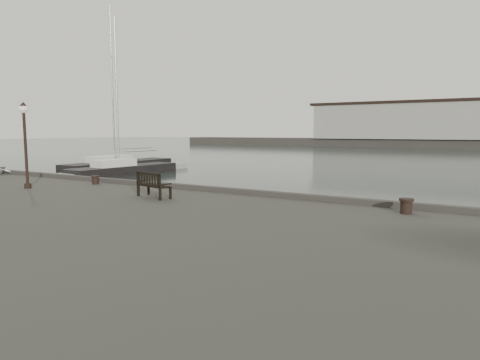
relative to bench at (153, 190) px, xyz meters
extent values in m
plane|color=black|center=(1.32, 2.33, -1.82)|extent=(400.00, 400.00, 0.00)
cube|color=#A09C94|center=(-18.68, 12.33, -1.57)|extent=(2.00, 24.00, 0.50)
cube|color=#383530|center=(1.32, 94.33, -0.82)|extent=(140.00, 8.00, 2.00)
cube|color=#A09C94|center=(-6.68, 94.33, 4.18)|extent=(46.00, 9.00, 8.00)
cube|color=black|center=(-6.68, 94.33, 8.48)|extent=(48.00, 9.50, 0.60)
cube|color=black|center=(0.01, 0.02, 0.13)|extent=(1.51, 0.84, 0.04)
cube|color=black|center=(-0.05, -0.18, 0.34)|extent=(1.39, 0.42, 0.43)
cube|color=black|center=(0.01, 0.02, -0.07)|extent=(1.40, 0.75, 0.39)
cylinder|color=black|center=(-4.56, 1.46, -0.08)|extent=(0.36, 0.36, 0.37)
cylinder|color=black|center=(7.71, 1.39, -0.06)|extent=(0.51, 0.51, 0.41)
cylinder|color=black|center=(-5.79, -0.76, 1.21)|extent=(0.11, 0.11, 2.95)
cylinder|color=black|center=(-5.79, -0.76, -0.17)|extent=(0.25, 0.25, 0.18)
sphere|color=silver|center=(-5.79, -0.76, 2.78)|extent=(0.33, 0.33, 0.33)
cone|color=black|center=(-5.79, -0.76, 2.96)|extent=(0.28, 0.28, 0.17)
cube|color=black|center=(-22.44, 19.56, -1.72)|extent=(2.81, 12.53, 1.40)
cube|color=silver|center=(-22.44, 19.56, -0.72)|extent=(1.83, 4.39, 0.60)
cylinder|color=#B2B5B7|center=(-22.44, 19.56, 6.37)|extent=(0.16, 0.16, 14.79)
cube|color=black|center=(-17.81, 15.69, -1.72)|extent=(3.24, 10.37, 1.40)
cube|color=silver|center=(-17.81, 15.69, -0.72)|extent=(1.89, 3.69, 0.60)
cylinder|color=#B2B5B7|center=(-17.81, 15.69, 5.10)|extent=(0.16, 0.16, 12.25)
camera|label=1|loc=(9.73, -10.54, 1.93)|focal=32.00mm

